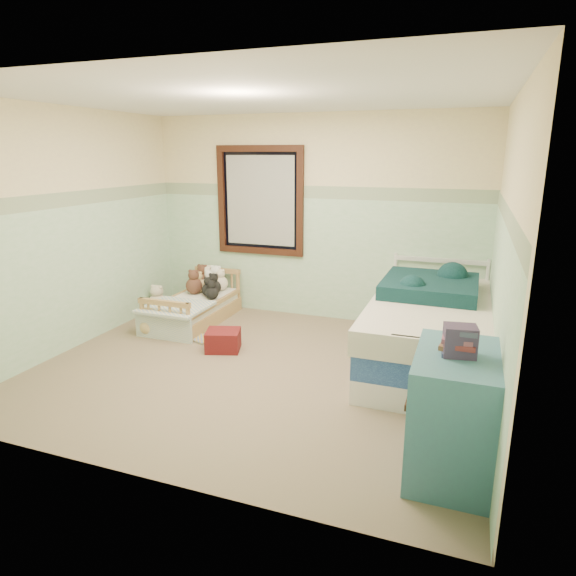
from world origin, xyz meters
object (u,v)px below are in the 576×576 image
(plush_floor_tan, at_px, (149,326))
(floor_book, at_px, (202,339))
(red_pillow, at_px, (223,340))
(toddler_bed_frame, at_px, (195,315))
(twin_bed_frame, at_px, (428,354))
(dresser, at_px, (453,413))
(plush_floor_cream, at_px, (158,304))

(plush_floor_tan, xyz_separation_m, floor_book, (0.64, 0.07, -0.10))
(red_pillow, bearing_deg, plush_floor_tan, 173.69)
(toddler_bed_frame, relative_size, red_pillow, 3.80)
(twin_bed_frame, xyz_separation_m, dresser, (0.28, -1.71, 0.30))
(plush_floor_cream, relative_size, plush_floor_tan, 1.15)
(plush_floor_tan, height_order, dresser, dresser)
(floor_book, bearing_deg, red_pillow, -5.32)
(plush_floor_tan, bearing_deg, dresser, -23.44)
(plush_floor_cream, height_order, red_pillow, plush_floor_cream)
(red_pillow, height_order, floor_book, red_pillow)
(twin_bed_frame, xyz_separation_m, floor_book, (-2.45, -0.18, -0.10))
(plush_floor_cream, height_order, dresser, dresser)
(plush_floor_cream, bearing_deg, toddler_bed_frame, -12.50)
(plush_floor_tan, height_order, red_pillow, plush_floor_tan)
(toddler_bed_frame, distance_m, plush_floor_cream, 0.65)
(twin_bed_frame, bearing_deg, plush_floor_tan, -175.45)
(plush_floor_tan, relative_size, dresser, 0.27)
(plush_floor_tan, bearing_deg, floor_book, 6.05)
(toddler_bed_frame, bearing_deg, red_pillow, -43.09)
(twin_bed_frame, xyz_separation_m, red_pillow, (-2.08, -0.36, -0.00))
(toddler_bed_frame, bearing_deg, plush_floor_tan, -111.75)
(toddler_bed_frame, height_order, plush_floor_tan, plush_floor_tan)
(floor_book, bearing_deg, dresser, -8.59)
(plush_floor_tan, relative_size, floor_book, 0.81)
(dresser, relative_size, red_pillow, 2.35)
(toddler_bed_frame, relative_size, plush_floor_cream, 5.19)
(dresser, bearing_deg, toddler_bed_frame, 146.55)
(dresser, distance_m, red_pillow, 2.74)
(red_pillow, bearing_deg, toddler_bed_frame, 136.91)
(toddler_bed_frame, relative_size, plush_floor_tan, 5.97)
(plush_floor_tan, height_order, floor_book, plush_floor_tan)
(dresser, relative_size, floor_book, 3.00)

